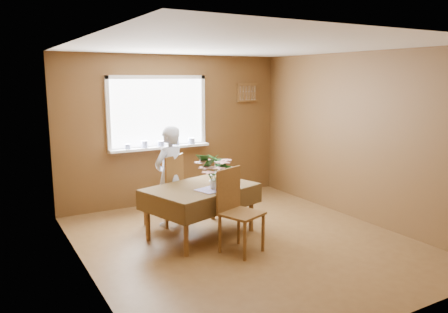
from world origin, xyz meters
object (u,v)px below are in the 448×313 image
dining_table (201,192)px  flower_bouquet (214,168)px  chair_far (168,187)px  seated_woman (170,176)px  chair_near (236,207)px

dining_table → flower_bouquet: 0.42m
chair_far → seated_woman: (0.02, -0.04, 0.17)m
chair_far → chair_near: (0.34, -1.33, -0.00)m
chair_near → flower_bouquet: flower_bouquet is taller
seated_woman → flower_bouquet: size_ratio=2.86×
dining_table → chair_far: (-0.20, 0.66, -0.05)m
chair_near → seated_woman: bearing=83.3°
seated_woman → flower_bouquet: 0.90m
dining_table → seated_woman: seated_woman is taller
chair_near → seated_woman: size_ratio=0.71×
dining_table → seated_woman: 0.66m
chair_near → flower_bouquet: bearing=74.7°
chair_far → flower_bouquet: (0.30, -0.86, 0.41)m
flower_bouquet → seated_woman: bearing=108.8°
dining_table → seated_woman: size_ratio=1.13×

